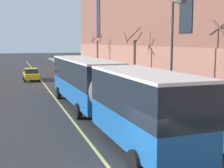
{
  "coord_description": "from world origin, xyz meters",
  "views": [
    {
      "loc": [
        -3.3,
        -9.43,
        4.86
      ],
      "look_at": [
        3.58,
        12.05,
        1.8
      ],
      "focal_mm": 50.0,
      "sensor_mm": 36.0,
      "label": 1
    }
  ],
  "objects_px": {
    "parked_car_navy_1": "(107,84)",
    "parked_car_darkgray_6": "(87,76)",
    "city_bus": "(100,87)",
    "parked_car_silver_4": "(136,97)",
    "parked_car_white_5": "(201,127)",
    "street_lamp": "(173,45)",
    "street_tree_far_downtown": "(97,54)",
    "taxi_cab": "(31,74)",
    "street_tree_far_uptown": "(134,59)"
  },
  "relations": [
    {
      "from": "street_lamp",
      "to": "city_bus",
      "type": "bearing_deg",
      "value": -174.06
    },
    {
      "from": "taxi_cab",
      "to": "parked_car_navy_1",
      "type": "bearing_deg",
      "value": -61.7
    },
    {
      "from": "parked_car_silver_4",
      "to": "parked_car_darkgray_6",
      "type": "xyz_separation_m",
      "value": [
        -0.08,
        15.55,
        0.0
      ]
    },
    {
      "from": "parked_car_silver_4",
      "to": "parked_car_white_5",
      "type": "distance_m",
      "value": 8.49
    },
    {
      "from": "city_bus",
      "to": "taxi_cab",
      "type": "distance_m",
      "value": 22.18
    },
    {
      "from": "parked_car_navy_1",
      "to": "parked_car_silver_4",
      "type": "xyz_separation_m",
      "value": [
        -0.01,
        -7.4,
        -0.0
      ]
    },
    {
      "from": "parked_car_silver_4",
      "to": "street_lamp",
      "type": "xyz_separation_m",
      "value": [
        1.84,
        -2.08,
        3.85
      ]
    },
    {
      "from": "city_bus",
      "to": "parked_car_silver_4",
      "type": "relative_size",
      "value": 4.57
    },
    {
      "from": "parked_car_darkgray_6",
      "to": "street_lamp",
      "type": "relative_size",
      "value": 0.64
    },
    {
      "from": "city_bus",
      "to": "street_tree_far_downtown",
      "type": "bearing_deg",
      "value": 75.26
    },
    {
      "from": "parked_car_white_5",
      "to": "street_lamp",
      "type": "distance_m",
      "value": 7.72
    },
    {
      "from": "street_tree_far_uptown",
      "to": "parked_car_navy_1",
      "type": "bearing_deg",
      "value": -157.98
    },
    {
      "from": "parked_car_silver_4",
      "to": "street_tree_far_uptown",
      "type": "distance_m",
      "value": 9.63
    },
    {
      "from": "parked_car_silver_4",
      "to": "taxi_cab",
      "type": "height_order",
      "value": "same"
    },
    {
      "from": "parked_car_white_5",
      "to": "street_lamp",
      "type": "relative_size",
      "value": 0.64
    },
    {
      "from": "city_bus",
      "to": "parked_car_darkgray_6",
      "type": "xyz_separation_m",
      "value": [
        3.43,
        18.19,
        -1.32
      ]
    },
    {
      "from": "parked_car_white_5",
      "to": "city_bus",
      "type": "bearing_deg",
      "value": 120.29
    },
    {
      "from": "parked_car_silver_4",
      "to": "street_lamp",
      "type": "distance_m",
      "value": 4.75
    },
    {
      "from": "street_tree_far_uptown",
      "to": "city_bus",
      "type": "bearing_deg",
      "value": -120.88
    },
    {
      "from": "parked_car_white_5",
      "to": "street_tree_far_downtown",
      "type": "relative_size",
      "value": 0.81
    },
    {
      "from": "parked_car_darkgray_6",
      "to": "street_tree_far_uptown",
      "type": "bearing_deg",
      "value": -63.69
    },
    {
      "from": "street_tree_far_downtown",
      "to": "parked_car_silver_4",
      "type": "bearing_deg",
      "value": -98.1
    },
    {
      "from": "parked_car_white_5",
      "to": "parked_car_darkgray_6",
      "type": "xyz_separation_m",
      "value": [
        0.01,
        24.04,
        0.0
      ]
    },
    {
      "from": "taxi_cab",
      "to": "street_tree_far_uptown",
      "type": "distance_m",
      "value": 14.54
    },
    {
      "from": "street_tree_far_uptown",
      "to": "parked_car_silver_4",
      "type": "bearing_deg",
      "value": -110.68
    },
    {
      "from": "city_bus",
      "to": "taxi_cab",
      "type": "xyz_separation_m",
      "value": [
        -2.9,
        21.95,
        -1.32
      ]
    },
    {
      "from": "city_bus",
      "to": "parked_car_white_5",
      "type": "relative_size",
      "value": 4.24
    },
    {
      "from": "street_lamp",
      "to": "parked_car_darkgray_6",
      "type": "bearing_deg",
      "value": 96.19
    },
    {
      "from": "parked_car_darkgray_6",
      "to": "taxi_cab",
      "type": "xyz_separation_m",
      "value": [
        -6.33,
        3.76,
        -0.0
      ]
    },
    {
      "from": "taxi_cab",
      "to": "street_tree_far_downtown",
      "type": "relative_size",
      "value": 0.77
    },
    {
      "from": "taxi_cab",
      "to": "street_tree_far_downtown",
      "type": "xyz_separation_m",
      "value": [
        9.71,
        3.94,
        2.28
      ]
    },
    {
      "from": "parked_car_navy_1",
      "to": "street_tree_far_uptown",
      "type": "height_order",
      "value": "street_tree_far_uptown"
    },
    {
      "from": "street_tree_far_uptown",
      "to": "street_lamp",
      "type": "height_order",
      "value": "street_lamp"
    },
    {
      "from": "taxi_cab",
      "to": "street_tree_far_uptown",
      "type": "height_order",
      "value": "street_tree_far_uptown"
    },
    {
      "from": "parked_car_darkgray_6",
      "to": "street_lamp",
      "type": "bearing_deg",
      "value": -83.81
    },
    {
      "from": "parked_car_white_5",
      "to": "street_tree_far_uptown",
      "type": "height_order",
      "value": "street_tree_far_uptown"
    },
    {
      "from": "parked_car_silver_4",
      "to": "parked_car_darkgray_6",
      "type": "bearing_deg",
      "value": 90.28
    },
    {
      "from": "city_bus",
      "to": "parked_car_darkgray_6",
      "type": "height_order",
      "value": "city_bus"
    },
    {
      "from": "city_bus",
      "to": "street_tree_far_downtown",
      "type": "distance_m",
      "value": 26.78
    },
    {
      "from": "parked_car_navy_1",
      "to": "parked_car_darkgray_6",
      "type": "height_order",
      "value": "same"
    },
    {
      "from": "taxi_cab",
      "to": "street_lamp",
      "type": "xyz_separation_m",
      "value": [
        8.24,
        -21.39,
        3.85
      ]
    },
    {
      "from": "street_tree_far_uptown",
      "to": "street_tree_far_downtown",
      "type": "height_order",
      "value": "street_tree_far_uptown"
    },
    {
      "from": "street_tree_far_downtown",
      "to": "city_bus",
      "type": "bearing_deg",
      "value": -104.74
    },
    {
      "from": "city_bus",
      "to": "street_lamp",
      "type": "bearing_deg",
      "value": 5.94
    },
    {
      "from": "street_tree_far_downtown",
      "to": "street_tree_far_uptown",
      "type": "bearing_deg",
      "value": -90.05
    },
    {
      "from": "parked_car_navy_1",
      "to": "parked_car_silver_4",
      "type": "bearing_deg",
      "value": -90.07
    },
    {
      "from": "parked_car_white_5",
      "to": "parked_car_silver_4",
      "type": "bearing_deg",
      "value": 89.43
    },
    {
      "from": "taxi_cab",
      "to": "street_tree_far_uptown",
      "type": "relative_size",
      "value": 0.72
    },
    {
      "from": "city_bus",
      "to": "parked_car_navy_1",
      "type": "distance_m",
      "value": 10.72
    },
    {
      "from": "parked_car_darkgray_6",
      "to": "street_lamp",
      "type": "height_order",
      "value": "street_lamp"
    }
  ]
}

